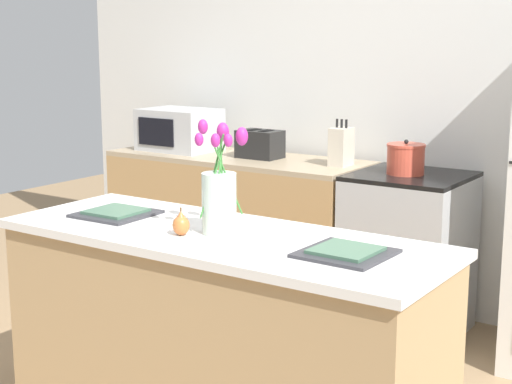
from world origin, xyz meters
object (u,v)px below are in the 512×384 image
at_px(plate_setting_left, 117,213).
at_px(plate_setting_right, 346,252).
at_px(pear_figurine, 181,224).
at_px(cooking_pot, 406,159).
at_px(knife_block, 341,147).
at_px(stove_range, 408,254).
at_px(toaster, 260,144).
at_px(microwave, 179,130).
at_px(flower_vase, 221,195).

relative_size(plate_setting_left, plate_setting_right, 1.00).
distance_m(pear_figurine, cooking_pot, 1.70).
bearing_deg(knife_block, cooking_pot, -6.52).
relative_size(pear_figurine, knife_block, 0.40).
bearing_deg(stove_range, plate_setting_right, -74.39).
relative_size(stove_range, toaster, 3.20).
height_order(cooking_pot, microwave, microwave).
bearing_deg(plate_setting_left, pear_figurine, -14.00).
distance_m(pear_figurine, toaster, 1.90).
bearing_deg(stove_range, toaster, 179.02).
distance_m(plate_setting_left, toaster, 1.65).
distance_m(stove_range, pear_figurine, 1.78).
xyz_separation_m(stove_range, plate_setting_right, (0.45, -1.60, 0.45)).
bearing_deg(cooking_pot, stove_range, 34.94).
relative_size(toaster, knife_block, 1.04).
relative_size(stove_range, pear_figurine, 8.33).
bearing_deg(plate_setting_left, plate_setting_right, 0.00).
xyz_separation_m(stove_range, cooking_pot, (-0.03, -0.02, 0.53)).
relative_size(cooking_pot, microwave, 0.43).
bearing_deg(microwave, pear_figurine, -50.16).
relative_size(cooking_pot, knife_block, 0.77).
distance_m(plate_setting_left, microwave, 1.88).
bearing_deg(toaster, microwave, -178.36).
distance_m(cooking_pot, microwave, 1.60).
bearing_deg(flower_vase, microwave, 133.81).
relative_size(stove_range, cooking_pot, 4.31).
xyz_separation_m(flower_vase, pear_figurine, (-0.11, -0.11, -0.11)).
distance_m(pear_figurine, plate_setting_right, 0.66).
bearing_deg(cooking_pot, microwave, 179.37).
bearing_deg(microwave, flower_vase, -46.19).
bearing_deg(plate_setting_right, knife_block, 118.77).
bearing_deg(plate_setting_left, toaster, 102.44).
relative_size(toaster, cooking_pot, 1.34).
bearing_deg(pear_figurine, stove_range, 83.27).
height_order(pear_figurine, knife_block, knife_block).
xyz_separation_m(plate_setting_right, cooking_pot, (-0.47, 1.58, 0.08)).
bearing_deg(microwave, knife_block, 1.48).
height_order(flower_vase, knife_block, flower_vase).
xyz_separation_m(pear_figurine, toaster, (-0.80, 1.72, 0.05)).
relative_size(flower_vase, plate_setting_right, 1.45).
xyz_separation_m(pear_figurine, knife_block, (-0.25, 1.74, 0.08)).
xyz_separation_m(microwave, knife_block, (1.18, 0.03, -0.02)).
xyz_separation_m(pear_figurine, microwave, (-1.42, 1.71, 0.10)).
relative_size(plate_setting_left, knife_block, 1.11).
bearing_deg(plate_setting_left, microwave, 121.53).
height_order(plate_setting_right, microwave, microwave).
distance_m(toaster, cooking_pot, 0.98).
height_order(stove_range, cooking_pot, cooking_pot).
relative_size(stove_range, plate_setting_right, 3.00).
bearing_deg(flower_vase, knife_block, 102.18).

